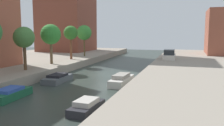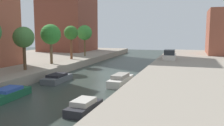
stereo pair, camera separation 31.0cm
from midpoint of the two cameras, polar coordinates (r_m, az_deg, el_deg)
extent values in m
plane|color=#2D3833|center=(29.61, -2.20, -2.77)|extent=(84.00, 84.00, 0.00)
cube|color=gray|center=(37.28, -24.49, -0.55)|extent=(20.00, 64.00, 1.00)
cylinder|color=brown|center=(28.45, -20.11, 1.26)|extent=(0.35, 0.35, 2.81)
sphere|color=#407237|center=(28.32, -20.31, 5.71)|extent=(2.31, 2.31, 2.31)
cylinder|color=brown|center=(32.92, -14.36, 2.38)|extent=(0.36, 0.36, 2.95)
sphere|color=#2F7E2F|center=(32.80, -14.49, 6.55)|extent=(2.64, 2.64, 2.64)
cylinder|color=brown|center=(37.84, -9.85, 3.40)|extent=(0.35, 0.35, 3.31)
sphere|color=#2F6D27|center=(37.76, -9.93, 7.03)|extent=(2.14, 2.14, 2.14)
cylinder|color=brown|center=(42.38, -6.74, 3.76)|extent=(0.23, 0.23, 3.15)
sphere|color=#388836|center=(42.30, -6.79, 7.12)|extent=(2.58, 2.58, 2.58)
cube|color=beige|center=(38.33, 13.12, 1.43)|extent=(1.83, 4.17, 0.74)
cube|color=#1E2328|center=(37.95, 13.12, 2.52)|extent=(1.59, 2.30, 0.77)
cube|color=#195638|center=(20.86, -23.23, -6.88)|extent=(1.71, 3.85, 0.61)
cube|color=#2D4C9E|center=(20.73, -23.37, -5.76)|extent=(1.41, 2.14, 0.24)
cube|color=#4C5156|center=(26.02, -12.97, -3.72)|extent=(1.81, 4.01, 0.59)
cube|color=black|center=(25.93, -13.02, -2.82)|extent=(1.50, 2.22, 0.25)
cube|color=#232328|center=(16.19, -6.52, -10.49)|extent=(1.50, 3.20, 0.54)
cube|color=#B2ADA3|center=(16.00, -6.64, -9.06)|extent=(1.23, 1.78, 0.34)
cube|color=beige|center=(24.14, 1.92, -4.27)|extent=(1.61, 4.52, 0.70)
cube|color=gray|center=(23.92, 1.84, -3.06)|extent=(1.29, 2.51, 0.39)
camera|label=1|loc=(0.15, -90.26, -0.03)|focal=38.86mm
camera|label=2|loc=(0.15, 89.74, 0.03)|focal=38.86mm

